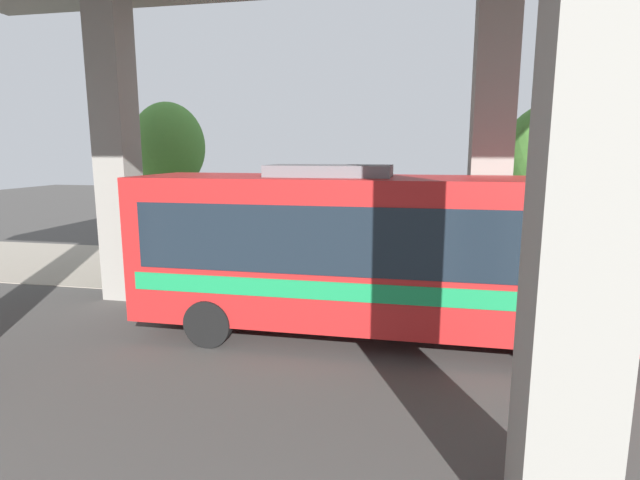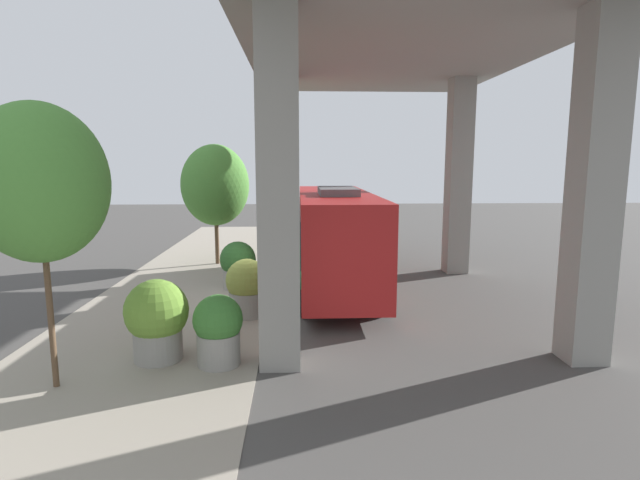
% 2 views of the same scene
% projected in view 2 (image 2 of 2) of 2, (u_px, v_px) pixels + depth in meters
% --- Properties ---
extents(ground_plane, '(80.00, 80.00, 0.00)m').
position_uv_depth(ground_plane, '(270.00, 306.00, 16.06)').
color(ground_plane, '#474442').
rests_on(ground_plane, ground).
extents(sidewalk_strip, '(6.00, 40.00, 0.02)m').
position_uv_depth(sidewalk_strip, '(176.00, 307.00, 15.93)').
color(sidewalk_strip, gray).
rests_on(sidewalk_strip, ground).
extents(overpass, '(9.40, 17.52, 8.50)m').
position_uv_depth(overpass, '(399.00, 71.00, 15.10)').
color(overpass, gray).
rests_on(overpass, ground).
extents(bus, '(2.66, 10.33, 3.72)m').
position_uv_depth(bus, '(335.00, 233.00, 18.17)').
color(bus, '#B21E1E').
rests_on(bus, ground).
extents(fire_hydrant, '(0.52, 0.25, 0.99)m').
position_uv_depth(fire_hydrant, '(226.00, 317.00, 13.23)').
color(fire_hydrant, '#B21919').
rests_on(fire_hydrant, ground).
extents(planter_front, '(1.12, 1.12, 1.64)m').
position_uv_depth(planter_front, '(218.00, 329.00, 11.23)').
color(planter_front, gray).
rests_on(planter_front, ground).
extents(planter_middle, '(1.27, 1.27, 1.74)m').
position_uv_depth(planter_middle, '(247.00, 287.00, 14.87)').
color(planter_middle, gray).
rests_on(planter_middle, ground).
extents(planter_back, '(1.46, 1.46, 1.92)m').
position_uv_depth(planter_back, '(157.00, 319.00, 11.49)').
color(planter_back, gray).
rests_on(planter_back, ground).
extents(planter_extra, '(1.30, 1.30, 1.75)m').
position_uv_depth(planter_extra, '(238.00, 265.00, 18.06)').
color(planter_extra, gray).
rests_on(planter_extra, ground).
extents(street_tree_near, '(3.00, 3.00, 5.37)m').
position_uv_depth(street_tree_near, '(215.00, 185.00, 22.15)').
color(street_tree_near, brown).
rests_on(street_tree_near, ground).
extents(street_tree_far, '(2.58, 2.58, 5.73)m').
position_uv_depth(street_tree_far, '(39.00, 183.00, 9.61)').
color(street_tree_far, brown).
rests_on(street_tree_far, ground).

